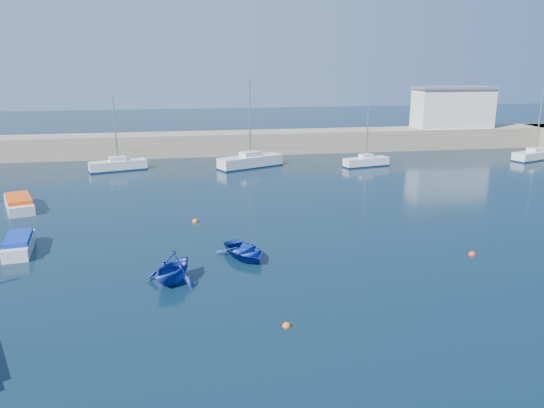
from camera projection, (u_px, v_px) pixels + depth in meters
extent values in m
plane|color=black|center=(318.00, 339.00, 22.06)|extent=(220.00, 220.00, 0.00)
cube|color=gray|center=(225.00, 143.00, 65.46)|extent=(96.00, 4.50, 2.60)
cube|color=silver|center=(453.00, 108.00, 69.35)|extent=(10.00, 4.00, 5.00)
cube|color=silver|center=(118.00, 166.00, 55.57)|extent=(6.04, 3.22, 1.04)
cylinder|color=#B7BABC|center=(115.00, 129.00, 54.56)|extent=(0.15, 0.15, 6.69)
cube|color=silver|center=(250.00, 162.00, 57.19)|extent=(7.36, 4.83, 1.21)
cylinder|color=#B7BABC|center=(250.00, 118.00, 55.94)|extent=(0.18, 0.18, 8.25)
cube|color=silver|center=(366.00, 162.00, 57.73)|extent=(5.24, 2.45, 0.95)
cylinder|color=#B7BABC|center=(368.00, 131.00, 56.84)|extent=(0.14, 0.14, 5.81)
cube|color=silver|center=(535.00, 155.00, 61.64)|extent=(6.43, 3.86, 0.99)
cylinder|color=#B7BABC|center=(539.00, 120.00, 60.57)|extent=(0.14, 0.14, 7.16)
cube|color=silver|center=(19.00, 246.00, 32.06)|extent=(2.00, 4.28, 0.74)
cube|color=#0D2894|center=(18.00, 238.00, 31.92)|extent=(1.78, 3.25, 0.27)
cube|color=silver|center=(19.00, 205.00, 41.12)|extent=(3.40, 5.35, 0.76)
cube|color=#E84A0C|center=(18.00, 198.00, 40.99)|extent=(2.88, 4.13, 0.28)
imported|color=#16319B|center=(244.00, 251.00, 31.10)|extent=(3.76, 4.35, 0.76)
imported|color=#16319B|center=(172.00, 267.00, 27.49)|extent=(3.99, 4.14, 1.68)
sphere|color=#F75E0D|center=(287.00, 326.00, 23.12)|extent=(0.38, 0.38, 0.38)
sphere|color=red|center=(472.00, 255.00, 31.62)|extent=(0.42, 0.42, 0.42)
sphere|color=#F75E0D|center=(195.00, 222.00, 38.06)|extent=(0.44, 0.44, 0.44)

